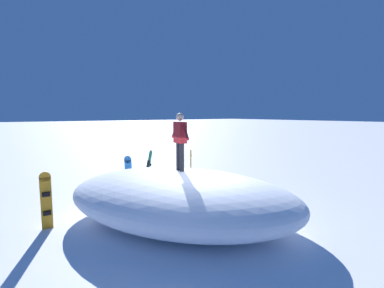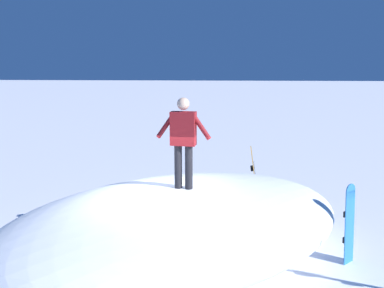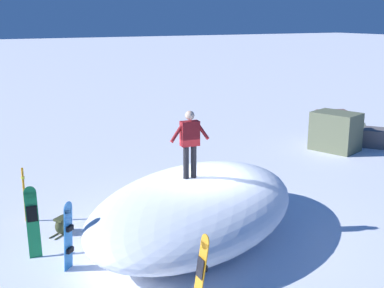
{
  "view_description": "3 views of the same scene",
  "coord_description": "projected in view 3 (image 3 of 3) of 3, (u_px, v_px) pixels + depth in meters",
  "views": [
    {
      "loc": [
        5.54,
        -4.01,
        3.16
      ],
      "look_at": [
        -0.06,
        0.01,
        2.35
      ],
      "focal_mm": 24.0,
      "sensor_mm": 36.0,
      "label": 1
    },
    {
      "loc": [
        -1.4,
        6.4,
        3.67
      ],
      "look_at": [
        -0.75,
        -0.31,
        2.29
      ],
      "focal_mm": 34.08,
      "sensor_mm": 36.0,
      "label": 2
    },
    {
      "loc": [
        -6.13,
        -10.36,
        5.36
      ],
      "look_at": [
        -0.52,
        0.08,
        2.34
      ],
      "focal_mm": 46.91,
      "sensor_mm": 36.0,
      "label": 3
    }
  ],
  "objects": [
    {
      "name": "snowboard_secondary_upright",
      "position": [
        200.0,
        277.0,
        8.95
      ],
      "size": [
        0.28,
        0.29,
        1.65
      ],
      "color": "orange",
      "rests_on": "ground"
    },
    {
      "name": "snowboard_primary_upright",
      "position": [
        33.0,
        221.0,
        11.44
      ],
      "size": [
        0.31,
        0.36,
        1.62
      ],
      "color": "#1E8C47",
      "rests_on": "ground"
    },
    {
      "name": "snowboard_tertiary_upright",
      "position": [
        69.0,
        235.0,
        10.75
      ],
      "size": [
        0.29,
        0.28,
        1.58
      ],
      "color": "#2672BF",
      "rests_on": "ground"
    },
    {
      "name": "snow_mound",
      "position": [
        195.0,
        207.0,
        12.47
      ],
      "size": [
        8.11,
        7.3,
        1.52
      ],
      "primitive_type": "ellipsoid",
      "rotation": [
        0.0,
        0.0,
        0.57
      ],
      "color": "white",
      "rests_on": "ground"
    },
    {
      "name": "ground",
      "position": [
        211.0,
        230.0,
        12.98
      ],
      "size": [
        240.0,
        240.0,
        0.0
      ],
      "primitive_type": "plane",
      "color": "white"
    },
    {
      "name": "trail_marker_pole",
      "position": [
        24.0,
        193.0,
        13.33
      ],
      "size": [
        0.1,
        0.1,
        1.5
      ],
      "color": "orange",
      "rests_on": "ground"
    },
    {
      "name": "snowboarder_standing",
      "position": [
        190.0,
        140.0,
        12.07
      ],
      "size": [
        1.02,
        0.27,
        1.67
      ],
      "color": "black",
      "rests_on": "snow_mound"
    },
    {
      "name": "rock_outcrop",
      "position": [
        343.0,
        132.0,
        21.03
      ],
      "size": [
        3.78,
        3.43,
        1.58
      ],
      "color": "brown",
      "rests_on": "ground"
    },
    {
      "name": "backpack_near",
      "position": [
        63.0,
        225.0,
        12.72
      ],
      "size": [
        0.68,
        0.58,
        0.44
      ],
      "color": "#383D23",
      "rests_on": "ground"
    }
  ]
}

